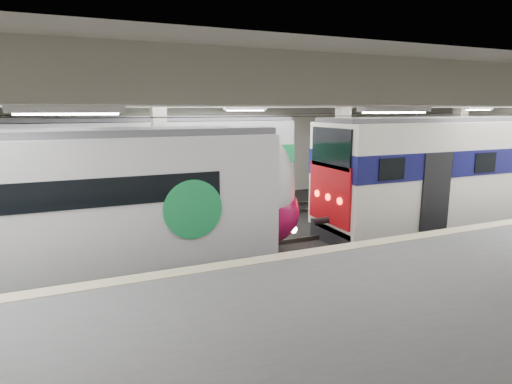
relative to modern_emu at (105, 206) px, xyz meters
name	(u,v)px	position (x,y,z in m)	size (l,w,h in m)	color
station_hall	(293,167)	(5.23, -1.74, 1.08)	(36.00, 24.00, 5.75)	black
modern_emu	(105,206)	(0.00, 0.00, 0.00)	(13.61, 2.81, 4.40)	silver
older_rer	(470,170)	(14.64, 0.00, 0.25)	(14.07, 3.10, 4.61)	white
far_train	(124,171)	(1.15, 5.50, 0.22)	(14.51, 2.96, 4.61)	silver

